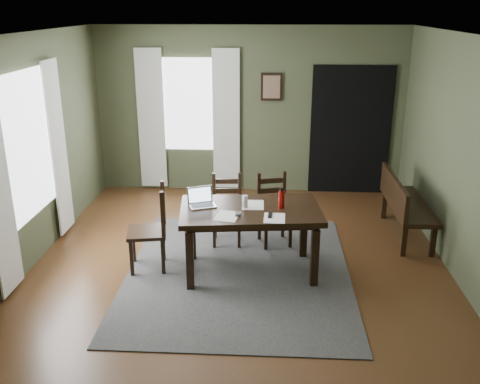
# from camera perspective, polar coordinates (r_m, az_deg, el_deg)

# --- Properties ---
(ground) EXTENTS (5.00, 6.00, 0.01)m
(ground) POSITION_cam_1_polar(r_m,az_deg,el_deg) (6.41, -0.16, -8.55)
(ground) COLOR #492C16
(room_shell) EXTENTS (5.02, 6.02, 2.71)m
(room_shell) POSITION_cam_1_polar(r_m,az_deg,el_deg) (5.79, -0.17, 7.47)
(room_shell) COLOR #434B31
(room_shell) RESTS_ON ground
(rug) EXTENTS (2.60, 3.20, 0.01)m
(rug) POSITION_cam_1_polar(r_m,az_deg,el_deg) (6.40, -0.16, -8.46)
(rug) COLOR #393939
(rug) RESTS_ON ground
(dining_table) EXTENTS (1.68, 1.12, 0.79)m
(dining_table) POSITION_cam_1_polar(r_m,az_deg,el_deg) (6.12, 1.12, -2.59)
(dining_table) COLOR black
(dining_table) RESTS_ON rug
(chair_end) EXTENTS (0.52, 0.52, 1.02)m
(chair_end) POSITION_cam_1_polar(r_m,az_deg,el_deg) (6.37, -9.43, -3.95)
(chair_end) COLOR black
(chair_end) RESTS_ON rug
(chair_back_left) EXTENTS (0.42, 0.42, 0.90)m
(chair_back_left) POSITION_cam_1_polar(r_m,az_deg,el_deg) (7.01, -1.41, -1.95)
(chair_back_left) COLOR black
(chair_back_left) RESTS_ON rug
(chair_back_right) EXTENTS (0.50, 0.50, 0.92)m
(chair_back_right) POSITION_cam_1_polar(r_m,az_deg,el_deg) (7.00, 3.63, -1.95)
(chair_back_right) COLOR black
(chair_back_right) RESTS_ON rug
(bench) EXTENTS (0.47, 1.47, 0.83)m
(bench) POSITION_cam_1_polar(r_m,az_deg,el_deg) (7.50, 17.01, -0.97)
(bench) COLOR black
(bench) RESTS_ON ground
(laptop) EXTENTS (0.36, 0.33, 0.20)m
(laptop) POSITION_cam_1_polar(r_m,az_deg,el_deg) (6.17, -4.17, -0.94)
(laptop) COLOR #B7B7BC
(laptop) RESTS_ON dining_table
(computer_mouse) EXTENTS (0.06, 0.10, 0.03)m
(computer_mouse) POSITION_cam_1_polar(r_m,az_deg,el_deg) (5.87, -0.24, -2.38)
(computer_mouse) COLOR #3F3F42
(computer_mouse) RESTS_ON dining_table
(tv_remote) EXTENTS (0.05, 0.16, 0.02)m
(tv_remote) POSITION_cam_1_polar(r_m,az_deg,el_deg) (5.87, 3.23, -2.48)
(tv_remote) COLOR black
(tv_remote) RESTS_ON dining_table
(drinking_glass) EXTENTS (0.09, 0.09, 0.15)m
(drinking_glass) POSITION_cam_1_polar(r_m,az_deg,el_deg) (6.06, 0.53, -1.05)
(drinking_glass) COLOR silver
(drinking_glass) RESTS_ON dining_table
(water_bottle) EXTENTS (0.08, 0.08, 0.24)m
(water_bottle) POSITION_cam_1_polar(r_m,az_deg,el_deg) (6.08, 4.43, -0.72)
(water_bottle) COLOR #9E120C
(water_bottle) RESTS_ON dining_table
(paper_b) EXTENTS (0.24, 0.30, 0.00)m
(paper_b) POSITION_cam_1_polar(r_m,az_deg,el_deg) (5.81, 3.69, -2.78)
(paper_b) COLOR white
(paper_b) RESTS_ON dining_table
(paper_c) EXTENTS (0.25, 0.33, 0.00)m
(paper_c) POSITION_cam_1_polar(r_m,az_deg,el_deg) (6.18, 1.40, -1.38)
(paper_c) COLOR white
(paper_c) RESTS_ON dining_table
(paper_e) EXTENTS (0.29, 0.35, 0.00)m
(paper_e) POSITION_cam_1_polar(r_m,az_deg,el_deg) (5.86, -1.38, -2.58)
(paper_e) COLOR white
(paper_e) RESTS_ON dining_table
(window_left) EXTENTS (0.01, 1.30, 1.70)m
(window_left) POSITION_cam_1_polar(r_m,az_deg,el_deg) (6.67, -21.81, 4.58)
(window_left) COLOR white
(window_left) RESTS_ON ground
(window_back) EXTENTS (1.00, 0.01, 1.50)m
(window_back) POSITION_cam_1_polar(r_m,az_deg,el_deg) (8.86, -5.54, 9.26)
(window_back) COLOR white
(window_back) RESTS_ON ground
(curtain_left_far) EXTENTS (0.03, 0.48, 2.30)m
(curtain_left_far) POSITION_cam_1_polar(r_m,az_deg,el_deg) (7.45, -18.81, 4.38)
(curtain_left_far) COLOR silver
(curtain_left_far) RESTS_ON ground
(curtain_back_left) EXTENTS (0.44, 0.03, 2.30)m
(curtain_back_left) POSITION_cam_1_polar(r_m,az_deg,el_deg) (8.99, -9.46, 7.61)
(curtain_back_left) COLOR silver
(curtain_back_left) RESTS_ON ground
(curtain_back_right) EXTENTS (0.44, 0.03, 2.30)m
(curtain_back_right) POSITION_cam_1_polar(r_m,az_deg,el_deg) (8.81, -1.49, 7.62)
(curtain_back_right) COLOR silver
(curtain_back_right) RESTS_ON ground
(framed_picture) EXTENTS (0.34, 0.03, 0.44)m
(framed_picture) POSITION_cam_1_polar(r_m,az_deg,el_deg) (8.71, 3.38, 11.13)
(framed_picture) COLOR black
(framed_picture) RESTS_ON ground
(doorway_back) EXTENTS (1.30, 0.03, 2.10)m
(doorway_back) POSITION_cam_1_polar(r_m,az_deg,el_deg) (8.93, 11.71, 6.41)
(doorway_back) COLOR black
(doorway_back) RESTS_ON ground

